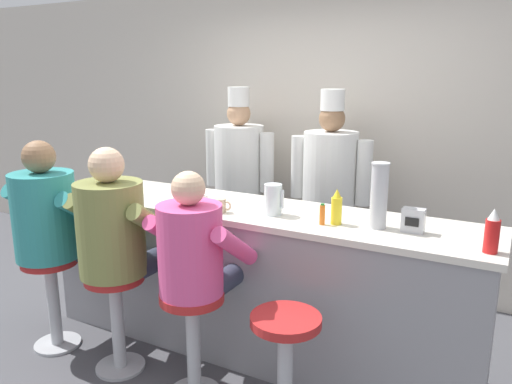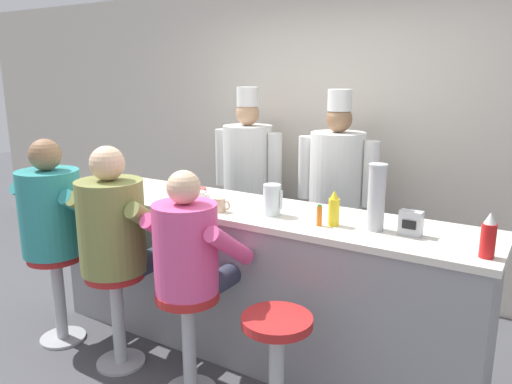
{
  "view_description": "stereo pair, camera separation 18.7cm",
  "coord_description": "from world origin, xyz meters",
  "px_view_note": "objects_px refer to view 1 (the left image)",
  "views": [
    {
      "loc": [
        1.56,
        -2.49,
        1.91
      ],
      "look_at": [
        0.05,
        0.3,
        1.16
      ],
      "focal_mm": 35.0,
      "sensor_mm": 36.0,
      "label": 1
    },
    {
      "loc": [
        1.72,
        -2.39,
        1.91
      ],
      "look_at": [
        0.05,
        0.3,
        1.16
      ],
      "focal_mm": 35.0,
      "sensor_mm": 36.0,
      "label": 2
    }
  ],
  "objects_px": {
    "diner_seated_olive": "(116,235)",
    "cook_in_whites_far": "(330,187)",
    "breakfast_plate": "(101,185)",
    "diner_seated_pink": "(194,259)",
    "mustard_bottle_yellow": "(337,208)",
    "coffee_mug_tan": "(221,205)",
    "water_pitcher_clear": "(273,200)",
    "ketchup_bottle_red": "(492,232)",
    "cup_stack_steel": "(379,196)",
    "empty_stool_round": "(285,354)",
    "cereal_bowl": "(192,193)",
    "cook_in_whites_near": "(239,176)",
    "diner_seated_teal": "(50,222)",
    "coffee_mug_white": "(198,198)",
    "napkin_dispenser_chrome": "(413,220)",
    "hot_sauce_bottle_orange": "(322,215)"
  },
  "relations": [
    {
      "from": "cup_stack_steel",
      "to": "cook_in_whites_far",
      "type": "relative_size",
      "value": 0.22
    },
    {
      "from": "mustard_bottle_yellow",
      "to": "breakfast_plate",
      "type": "height_order",
      "value": "mustard_bottle_yellow"
    },
    {
      "from": "breakfast_plate",
      "to": "cook_in_whites_far",
      "type": "relative_size",
      "value": 0.14
    },
    {
      "from": "napkin_dispenser_chrome",
      "to": "cook_in_whites_near",
      "type": "xyz_separation_m",
      "value": [
        -1.78,
        1.11,
        -0.12
      ]
    },
    {
      "from": "ketchup_bottle_red",
      "to": "coffee_mug_white",
      "type": "bearing_deg",
      "value": 176.87
    },
    {
      "from": "hot_sauce_bottle_orange",
      "to": "breakfast_plate",
      "type": "height_order",
      "value": "hot_sauce_bottle_orange"
    },
    {
      "from": "coffee_mug_tan",
      "to": "napkin_dispenser_chrome",
      "type": "bearing_deg",
      "value": 8.1
    },
    {
      "from": "napkin_dispenser_chrome",
      "to": "empty_stool_round",
      "type": "bearing_deg",
      "value": -128.79
    },
    {
      "from": "breakfast_plate",
      "to": "diner_seated_teal",
      "type": "bearing_deg",
      "value": -78.63
    },
    {
      "from": "hot_sauce_bottle_orange",
      "to": "diner_seated_teal",
      "type": "distance_m",
      "value": 1.87
    },
    {
      "from": "breakfast_plate",
      "to": "diner_seated_olive",
      "type": "xyz_separation_m",
      "value": [
        0.72,
        -0.61,
        -0.13
      ]
    },
    {
      "from": "napkin_dispenser_chrome",
      "to": "diner_seated_teal",
      "type": "height_order",
      "value": "diner_seated_teal"
    },
    {
      "from": "diner_seated_olive",
      "to": "diner_seated_pink",
      "type": "distance_m",
      "value": 0.6
    },
    {
      "from": "ketchup_bottle_red",
      "to": "cook_in_whites_far",
      "type": "height_order",
      "value": "cook_in_whites_far"
    },
    {
      "from": "hot_sauce_bottle_orange",
      "to": "coffee_mug_white",
      "type": "bearing_deg",
      "value": 176.59
    },
    {
      "from": "diner_seated_olive",
      "to": "cook_in_whites_far",
      "type": "height_order",
      "value": "cook_in_whites_far"
    },
    {
      "from": "breakfast_plate",
      "to": "cook_in_whites_near",
      "type": "relative_size",
      "value": 0.14
    },
    {
      "from": "ketchup_bottle_red",
      "to": "diner_seated_olive",
      "type": "distance_m",
      "value": 2.17
    },
    {
      "from": "mustard_bottle_yellow",
      "to": "coffee_mug_tan",
      "type": "relative_size",
      "value": 1.75
    },
    {
      "from": "napkin_dispenser_chrome",
      "to": "cook_in_whites_far",
      "type": "xyz_separation_m",
      "value": [
        -0.89,
        1.07,
        -0.12
      ]
    },
    {
      "from": "cook_in_whites_near",
      "to": "napkin_dispenser_chrome",
      "type": "bearing_deg",
      "value": -31.8
    },
    {
      "from": "cup_stack_steel",
      "to": "diner_seated_olive",
      "type": "relative_size",
      "value": 0.26
    },
    {
      "from": "cereal_bowl",
      "to": "diner_seated_teal",
      "type": "relative_size",
      "value": 0.11
    },
    {
      "from": "mustard_bottle_yellow",
      "to": "diner_seated_pink",
      "type": "height_order",
      "value": "diner_seated_pink"
    },
    {
      "from": "diner_seated_teal",
      "to": "napkin_dispenser_chrome",
      "type": "bearing_deg",
      "value": 14.19
    },
    {
      "from": "ketchup_bottle_red",
      "to": "breakfast_plate",
      "type": "xyz_separation_m",
      "value": [
        -2.84,
        0.18,
        -0.09
      ]
    },
    {
      "from": "water_pitcher_clear",
      "to": "coffee_mug_tan",
      "type": "distance_m",
      "value": 0.34
    },
    {
      "from": "napkin_dispenser_chrome",
      "to": "diner_seated_olive",
      "type": "bearing_deg",
      "value": -161.09
    },
    {
      "from": "hot_sauce_bottle_orange",
      "to": "napkin_dispenser_chrome",
      "type": "height_order",
      "value": "napkin_dispenser_chrome"
    },
    {
      "from": "diner_seated_pink",
      "to": "cereal_bowl",
      "type": "bearing_deg",
      "value": 125.65
    },
    {
      "from": "hot_sauce_bottle_orange",
      "to": "diner_seated_pink",
      "type": "distance_m",
      "value": 0.8
    },
    {
      "from": "ketchup_bottle_red",
      "to": "water_pitcher_clear",
      "type": "bearing_deg",
      "value": 175.57
    },
    {
      "from": "diner_seated_pink",
      "to": "cook_in_whites_far",
      "type": "distance_m",
      "value": 1.67
    },
    {
      "from": "coffee_mug_tan",
      "to": "empty_stool_round",
      "type": "distance_m",
      "value": 1.03
    },
    {
      "from": "breakfast_plate",
      "to": "cup_stack_steel",
      "type": "xyz_separation_m",
      "value": [
        2.23,
        -0.04,
        0.18
      ]
    },
    {
      "from": "cup_stack_steel",
      "to": "napkin_dispenser_chrome",
      "type": "bearing_deg",
      "value": 3.85
    },
    {
      "from": "mustard_bottle_yellow",
      "to": "diner_seated_teal",
      "type": "relative_size",
      "value": 0.14
    },
    {
      "from": "ketchup_bottle_red",
      "to": "cup_stack_steel",
      "type": "relative_size",
      "value": 0.59
    },
    {
      "from": "empty_stool_round",
      "to": "mustard_bottle_yellow",
      "type": "bearing_deg",
      "value": 83.65
    },
    {
      "from": "diner_seated_olive",
      "to": "cook_in_whites_far",
      "type": "distance_m",
      "value": 1.84
    },
    {
      "from": "coffee_mug_tan",
      "to": "diner_seated_teal",
      "type": "relative_size",
      "value": 0.08
    },
    {
      "from": "coffee_mug_white",
      "to": "cup_stack_steel",
      "type": "relative_size",
      "value": 0.36
    },
    {
      "from": "diner_seated_olive",
      "to": "cook_in_whites_far",
      "type": "bearing_deg",
      "value": 63.66
    },
    {
      "from": "coffee_mug_white",
      "to": "cook_in_whites_near",
      "type": "height_order",
      "value": "cook_in_whites_near"
    },
    {
      "from": "cereal_bowl",
      "to": "diner_seated_olive",
      "type": "xyz_separation_m",
      "value": [
        -0.11,
        -0.68,
        -0.15
      ]
    },
    {
      "from": "cereal_bowl",
      "to": "cook_in_whites_near",
      "type": "relative_size",
      "value": 0.09
    },
    {
      "from": "cereal_bowl",
      "to": "diner_seated_pink",
      "type": "distance_m",
      "value": 0.86
    },
    {
      "from": "empty_stool_round",
      "to": "cup_stack_steel",
      "type": "bearing_deg",
      "value": 63.68
    },
    {
      "from": "mustard_bottle_yellow",
      "to": "diner_seated_pink",
      "type": "xyz_separation_m",
      "value": [
        -0.67,
        -0.53,
        -0.26
      ]
    },
    {
      "from": "cook_in_whites_far",
      "to": "diner_seated_olive",
      "type": "bearing_deg",
      "value": -116.34
    }
  ]
}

